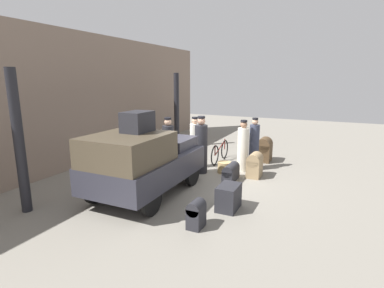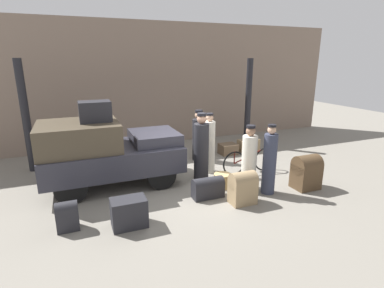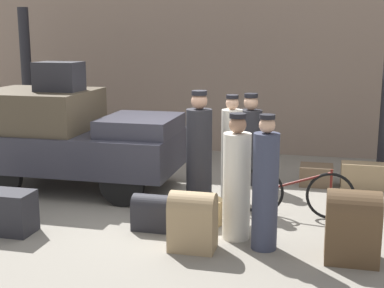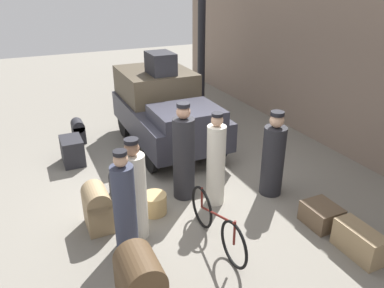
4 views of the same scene
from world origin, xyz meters
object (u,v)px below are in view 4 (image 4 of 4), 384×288
wicker_basket (154,204)px  porter_lifting_near_truck (125,210)px  truck (165,107)px  trunk_umber_medium (78,130)px  trunk_large_brown (321,215)px  suitcase_tan_flat (97,207)px  trunk_on_truck_roof (161,63)px  suitcase_small_leather (122,189)px  porter_standing_middle (216,163)px  trunk_wicker_pale (72,151)px  trunk_barrel_dark (140,282)px  porter_carrying_trunk (135,194)px  bicycle (217,224)px  conductor_in_dark_uniform (273,158)px  suitcase_black_upright (359,242)px  porter_with_bicycle (184,156)px

wicker_basket → porter_lifting_near_truck: 1.29m
truck → trunk_umber_medium: size_ratio=5.87×
trunk_umber_medium → trunk_large_brown: bearing=30.8°
suitcase_tan_flat → trunk_on_truck_roof: (-2.88, 2.21, 1.55)m
suitcase_small_leather → trunk_on_truck_roof: (-2.27, 1.65, 1.70)m
trunk_large_brown → trunk_on_truck_roof: size_ratio=0.78×
porter_standing_middle → suitcase_small_leather: (-0.74, -1.52, -0.55)m
trunk_wicker_pale → trunk_barrel_dark: bearing=1.8°
suitcase_tan_flat → trunk_wicker_pale: bearing=-179.5°
wicker_basket → trunk_on_truck_roof: trunk_on_truck_roof is taller
trunk_barrel_dark → trunk_on_truck_roof: bearing=156.4°
porter_carrying_trunk → suitcase_tan_flat: 0.79m
bicycle → suitcase_small_leather: 2.04m
porter_carrying_trunk → trunk_on_truck_roof: 3.93m
conductor_in_dark_uniform → trunk_barrel_dark: conductor_in_dark_uniform is taller
truck → suitcase_black_upright: size_ratio=4.50×
suitcase_small_leather → trunk_wicker_pale: size_ratio=1.10×
trunk_large_brown → trunk_on_truck_roof: trunk_on_truck_roof is taller
porter_with_bicycle → suitcase_tan_flat: size_ratio=2.43×
truck → conductor_in_dark_uniform: truck is taller
porter_standing_middle → trunk_on_truck_roof: 3.23m
truck → conductor_in_dark_uniform: size_ratio=2.09×
bicycle → porter_carrying_trunk: bearing=-124.3°
trunk_barrel_dark → suitcase_black_upright: bearing=83.8°
wicker_basket → trunk_wicker_pale: (-2.56, -0.98, 0.11)m
porter_with_bicycle → trunk_large_brown: (1.77, 1.71, -0.66)m
trunk_umber_medium → suitcase_black_upright: bearing=27.1°
bicycle → porter_lifting_near_truck: porter_lifting_near_truck is taller
porter_standing_middle → suitcase_tan_flat: porter_standing_middle is taller
conductor_in_dark_uniform → suitcase_small_leather: (-0.89, -2.63, -0.49)m
trunk_large_brown → trunk_umber_medium: trunk_umber_medium is taller
porter_with_bicycle → trunk_wicker_pale: size_ratio=2.71×
trunk_barrel_dark → suitcase_black_upright: (0.35, 3.22, -0.23)m
suitcase_black_upright → suitcase_tan_flat: bearing=-124.2°
porter_carrying_trunk → porter_with_bicycle: bearing=123.7°
truck → trunk_umber_medium: bearing=-117.1°
porter_lifting_near_truck → conductor_in_dark_uniform: bearing=101.1°
porter_with_bicycle → trunk_on_truck_roof: 2.86m
porter_standing_middle → porter_with_bicycle: size_ratio=0.95×
conductor_in_dark_uniform → porter_standing_middle: size_ratio=0.95×
porter_carrying_trunk → porter_lifting_near_truck: bearing=-33.6°
porter_carrying_trunk → trunk_large_brown: 3.08m
trunk_barrel_dark → trunk_wicker_pale: trunk_barrel_dark is taller
porter_standing_middle → trunk_umber_medium: size_ratio=2.97×
porter_standing_middle → trunk_barrel_dark: bearing=-47.7°
porter_standing_middle → bicycle: bearing=-27.0°
porter_lifting_near_truck → suitcase_black_upright: size_ratio=2.26×
truck → suitcase_small_leather: size_ratio=4.58×
porter_standing_middle → trunk_on_truck_roof: trunk_on_truck_roof is taller
porter_standing_middle → porter_with_bicycle: 0.61m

